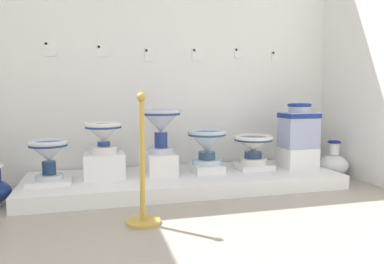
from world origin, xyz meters
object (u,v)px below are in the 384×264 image
at_px(plinth_block_squat_floral, 253,166).
at_px(info_placard_fifth, 239,53).
at_px(plinth_block_broad_patterned, 207,168).
at_px(info_placard_third, 149,55).
at_px(info_placard_first, 50,48).
at_px(info_placard_fourth, 197,54).
at_px(plinth_block_central_ornate, 50,182).
at_px(plinth_block_pale_glazed, 161,164).
at_px(antique_toilet_leftmost, 103,133).
at_px(plinth_block_tall_cobalt, 298,158).
at_px(info_placard_second, 103,50).
at_px(antique_toilet_central_ornate, 48,152).
at_px(antique_toilet_tall_cobalt, 299,126).
at_px(plinth_block_leftmost, 104,165).
at_px(stanchion_post_near_left, 143,186).
at_px(antique_toilet_broad_patterned, 207,142).
at_px(antique_toilet_pale_glazed, 161,123).
at_px(decorative_vase_spare, 333,164).
at_px(antique_toilet_squat_floral, 253,145).
at_px(info_placard_sixth, 275,56).

xyz_separation_m(plinth_block_squat_floral, info_placard_fifth, (0.01, 0.45, 1.24)).
height_order(plinth_block_broad_patterned, info_placard_third, info_placard_third).
height_order(info_placard_first, info_placard_fourth, info_placard_first).
bearing_deg(plinth_block_central_ornate, plinth_block_pale_glazed, 6.99).
distance_m(plinth_block_squat_floral, info_placard_third, 1.64).
bearing_deg(antique_toilet_leftmost, info_placard_fourth, 24.17).
distance_m(plinth_block_tall_cobalt, info_placard_second, 2.37).
height_order(antique_toilet_central_ornate, info_placard_third, info_placard_third).
height_order(plinth_block_central_ornate, antique_toilet_tall_cobalt, antique_toilet_tall_cobalt).
bearing_deg(antique_toilet_tall_cobalt, plinth_block_central_ornate, -178.31).
xyz_separation_m(antique_toilet_leftmost, plinth_block_broad_patterned, (1.03, 0.01, -0.39)).
height_order(plinth_block_leftmost, plinth_block_squat_floral, plinth_block_leftmost).
height_order(plinth_block_tall_cobalt, info_placard_second, info_placard_second).
height_order(plinth_block_squat_floral, plinth_block_tall_cobalt, plinth_block_tall_cobalt).
xyz_separation_m(plinth_block_pale_glazed, plinth_block_broad_patterned, (0.48, 0.00, -0.07)).
bearing_deg(stanchion_post_near_left, info_placard_fourth, 60.45).
distance_m(antique_toilet_broad_patterned, info_placard_fourth, 1.04).
relative_size(plinth_block_pale_glazed, antique_toilet_pale_glazed, 0.80).
relative_size(antique_toilet_central_ornate, stanchion_post_near_left, 0.37).
distance_m(antique_toilet_leftmost, antique_toilet_broad_patterned, 1.03).
xyz_separation_m(info_placard_fifth, stanchion_post_near_left, (-1.31, -1.44, -1.12)).
height_order(antique_toilet_central_ornate, plinth_block_broad_patterned, antique_toilet_central_ornate).
height_order(antique_toilet_broad_patterned, info_placard_fifth, info_placard_fifth).
xyz_separation_m(plinth_block_pale_glazed, decorative_vase_spare, (1.92, -0.08, -0.08)).
height_order(antique_toilet_leftmost, plinth_block_squat_floral, antique_toilet_leftmost).
distance_m(antique_toilet_central_ornate, info_placard_first, 1.14).
xyz_separation_m(antique_toilet_broad_patterned, info_placard_third, (-0.51, 0.46, 0.92)).
xyz_separation_m(antique_toilet_pale_glazed, info_placard_second, (-0.53, 0.46, 0.73)).
bearing_deg(plinth_block_squat_floral, decorative_vase_spare, -5.68).
height_order(antique_toilet_pale_glazed, antique_toilet_squat_floral, antique_toilet_pale_glazed).
relative_size(plinth_block_central_ornate, antique_toilet_central_ornate, 1.07).
bearing_deg(antique_toilet_tall_cobalt, plinth_block_leftmost, 178.79).
height_order(plinth_block_pale_glazed, info_placard_fifth, info_placard_fifth).
height_order(info_placard_second, info_placard_fourth, same).
bearing_deg(info_placard_fifth, info_placard_third, 180.00).
distance_m(antique_toilet_squat_floral, info_placard_sixth, 1.18).
xyz_separation_m(plinth_block_leftmost, info_placard_second, (0.02, 0.47, 1.13)).
height_order(antique_toilet_tall_cobalt, info_placard_second, info_placard_second).
bearing_deg(info_placard_third, plinth_block_pale_glazed, -85.40).
height_order(antique_toilet_squat_floral, info_placard_fifth, info_placard_fifth).
xyz_separation_m(plinth_block_broad_patterned, info_placard_third, (-0.51, 0.46, 1.18)).
bearing_deg(plinth_block_central_ornate, info_placard_first, 90.88).
relative_size(plinth_block_central_ornate, info_placard_fourth, 2.71).
bearing_deg(plinth_block_central_ornate, antique_toilet_squat_floral, 3.91).
bearing_deg(plinth_block_leftmost, antique_toilet_squat_floral, 0.77).
height_order(antique_toilet_central_ornate, info_placard_fourth, info_placard_fourth).
relative_size(plinth_block_pale_glazed, info_placard_first, 2.30).
bearing_deg(stanchion_post_near_left, antique_toilet_squat_floral, 37.08).
relative_size(antique_toilet_central_ornate, plinth_block_leftmost, 0.93).
bearing_deg(decorative_vase_spare, plinth_block_pale_glazed, 177.61).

